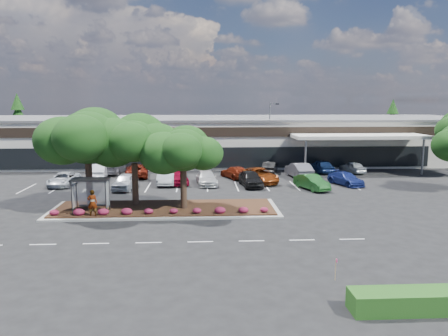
{
  "coord_description": "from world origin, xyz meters",
  "views": [
    {
      "loc": [
        0.88,
        -30.11,
        8.7
      ],
      "look_at": [
        2.98,
        9.06,
        2.6
      ],
      "focal_mm": 35.0,
      "sensor_mm": 36.0,
      "label": 1
    }
  ],
  "objects_px": {
    "light_pole": "(270,138)",
    "survey_stake": "(336,267)",
    "car_1": "(125,182)",
    "car_0": "(64,179)"
  },
  "relations": [
    {
      "from": "survey_stake",
      "to": "car_0",
      "type": "distance_m",
      "value": 32.45
    },
    {
      "from": "light_pole",
      "to": "car_0",
      "type": "height_order",
      "value": "light_pole"
    },
    {
      "from": "car_0",
      "to": "survey_stake",
      "type": "bearing_deg",
      "value": -47.05
    },
    {
      "from": "light_pole",
      "to": "car_1",
      "type": "bearing_deg",
      "value": -138.73
    },
    {
      "from": "light_pole",
      "to": "car_1",
      "type": "distance_m",
      "value": 22.48
    },
    {
      "from": "survey_stake",
      "to": "car_0",
      "type": "relative_size",
      "value": 0.23
    },
    {
      "from": "light_pole",
      "to": "survey_stake",
      "type": "height_order",
      "value": "light_pole"
    },
    {
      "from": "car_1",
      "to": "car_0",
      "type": "bearing_deg",
      "value": 169.04
    },
    {
      "from": "light_pole",
      "to": "survey_stake",
      "type": "xyz_separation_m",
      "value": [
        -2.74,
        -37.6,
        -3.0
      ]
    },
    {
      "from": "survey_stake",
      "to": "car_0",
      "type": "xyz_separation_m",
      "value": [
        -20.64,
        25.03,
        -0.03
      ]
    }
  ]
}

